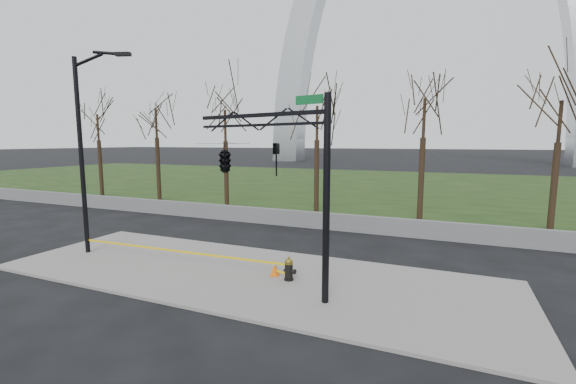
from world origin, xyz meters
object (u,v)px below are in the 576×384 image
at_px(street_light, 86,142).
at_px(traffic_signal_mast, 241,158).
at_px(traffic_cone, 275,267).
at_px(fire_hydrant, 289,269).

distance_m(street_light, traffic_signal_mast, 7.32).
height_order(street_light, traffic_signal_mast, street_light).
bearing_deg(traffic_signal_mast, traffic_cone, 49.69).
bearing_deg(fire_hydrant, street_light, -167.74).
relative_size(traffic_cone, traffic_signal_mast, 0.10).
relative_size(street_light, traffic_signal_mast, 1.37).
relative_size(fire_hydrant, traffic_signal_mast, 0.13).
xyz_separation_m(fire_hydrant, traffic_signal_mast, (-1.51, -0.43, 3.68)).
xyz_separation_m(traffic_cone, street_light, (-8.18, -0.45, 4.30)).
relative_size(fire_hydrant, street_light, 0.10).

